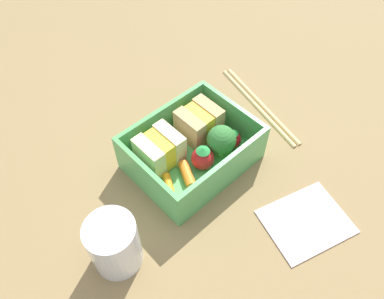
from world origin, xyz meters
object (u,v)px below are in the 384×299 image
object	(u,v)px
sandwich_left	(160,150)
strawberry_left	(232,139)
carrot_stick_left	(187,174)
broccoli_floret	(221,140)
carrot_stick_far_left	(169,188)
strawberry_far_left	(203,158)
chopstick_pair	(259,104)
folded_napkin	(306,221)
sandwich_center_left	(199,123)
drinking_glass	(114,244)

from	to	relation	value
sandwich_left	strawberry_left	size ratio (longest dim) A/B	1.76
sandwich_left	carrot_stick_left	size ratio (longest dim) A/B	1.40
carrot_stick_left	broccoli_floret	bearing A→B (deg)	-1.74
sandwich_left	carrot_stick_far_left	distance (cm)	5.29
strawberry_far_left	strawberry_left	distance (cm)	5.47
chopstick_pair	folded_napkin	world-z (taller)	chopstick_pair
carrot_stick_left	strawberry_far_left	xyz separation A→B (cm)	(2.83, 0.03, 0.98)
sandwich_center_left	chopstick_pair	bearing A→B (deg)	-7.73
strawberry_left	chopstick_pair	size ratio (longest dim) A/B	0.16
carrot_stick_far_left	strawberry_far_left	size ratio (longest dim) A/B	1.12
strawberry_far_left	folded_napkin	xyz separation A→B (cm)	(3.98, -14.44, -2.67)
strawberry_far_left	drinking_glass	xyz separation A→B (cm)	(-15.73, -2.33, 0.78)
drinking_glass	strawberry_far_left	bearing A→B (deg)	8.42
sandwich_center_left	carrot_stick_far_left	distance (cm)	10.56
strawberry_left	chopstick_pair	distance (cm)	10.56
carrot_stick_far_left	carrot_stick_left	size ratio (longest dim) A/B	1.08
sandwich_center_left	drinking_glass	xyz separation A→B (cm)	(-19.31, -6.83, 0.20)
carrot_stick_far_left	drinking_glass	xyz separation A→B (cm)	(-9.89, -2.36, 1.91)
sandwich_center_left	broccoli_floret	xyz separation A→B (cm)	(-0.39, -4.71, 0.65)
sandwich_left	carrot_stick_far_left	size ratio (longest dim) A/B	1.30
folded_napkin	sandwich_left	bearing A→B (deg)	111.70
carrot_stick_left	strawberry_far_left	bearing A→B (deg)	0.51
strawberry_far_left	chopstick_pair	distance (cm)	15.77
sandwich_center_left	drinking_glass	size ratio (longest dim) A/B	0.74
broccoli_floret	strawberry_left	size ratio (longest dim) A/B	1.61
carrot_stick_far_left	broccoli_floret	size ratio (longest dim) A/B	0.84
drinking_glass	folded_napkin	world-z (taller)	drinking_glass
sandwich_center_left	folded_napkin	world-z (taller)	sandwich_center_left
sandwich_left	drinking_glass	world-z (taller)	drinking_glass
sandwich_center_left	carrot_stick_left	bearing A→B (deg)	-144.79
sandwich_left	strawberry_far_left	bearing A→B (deg)	-51.61
carrot_stick_left	carrot_stick_far_left	bearing A→B (deg)	178.84
sandwich_left	carrot_stick_far_left	world-z (taller)	sandwich_left
sandwich_center_left	drinking_glass	bearing A→B (deg)	-160.53
broccoli_floret	folded_napkin	world-z (taller)	broccoli_floret
strawberry_left	folded_napkin	size ratio (longest dim) A/B	0.30
carrot_stick_far_left	folded_napkin	distance (cm)	17.56
sandwich_center_left	strawberry_left	xyz separation A→B (cm)	(1.88, -4.75, -0.90)
carrot_stick_left	folded_napkin	xyz separation A→B (cm)	(6.81, -14.42, -1.69)
sandwich_left	strawberry_left	distance (cm)	10.23
carrot_stick_far_left	drinking_glass	bearing A→B (deg)	-166.56
chopstick_pair	carrot_stick_left	bearing A→B (deg)	-170.81
carrot_stick_far_left	carrot_stick_left	xyz separation A→B (cm)	(3.01, -0.06, 0.15)
broccoli_floret	strawberry_left	distance (cm)	2.74
carrot_stick_left	folded_napkin	world-z (taller)	carrot_stick_left
carrot_stick_left	strawberry_left	size ratio (longest dim) A/B	1.26
sandwich_left	chopstick_pair	size ratio (longest dim) A/B	0.29
strawberry_far_left	chopstick_pair	size ratio (longest dim) A/B	0.20
strawberry_left	sandwich_left	bearing A→B (deg)	152.24
sandwich_left	drinking_glass	bearing A→B (deg)	-150.71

